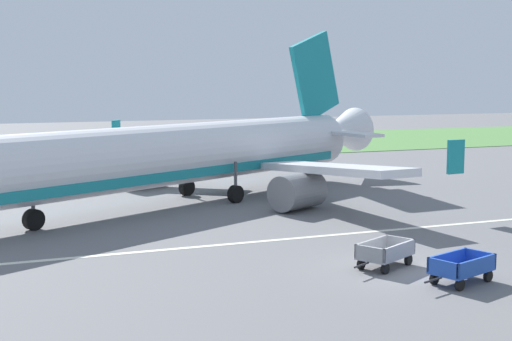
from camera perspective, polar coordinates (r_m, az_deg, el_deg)
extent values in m
plane|color=slate|center=(30.66, 10.89, -7.59)|extent=(220.00, 220.00, 0.00)
cube|color=#518442|center=(83.80, -10.54, 1.73)|extent=(220.00, 28.00, 0.06)
cube|color=silver|center=(36.53, 5.00, -5.10)|extent=(120.00, 0.36, 0.01)
cylinder|color=silver|center=(45.51, -5.77, 1.32)|extent=(28.31, 17.16, 3.70)
cube|color=teal|center=(45.63, -5.76, 0.05)|extent=(25.56, 15.60, 0.56)
cone|color=silver|center=(58.56, 6.50, 3.08)|extent=(5.62, 5.20, 3.52)
cube|color=silver|center=(43.27, 5.89, 0.13)|extent=(3.85, 13.19, 1.35)
cube|color=teal|center=(42.18, 15.23, 1.03)|extent=(1.11, 0.31, 1.90)
cylinder|color=gray|center=(43.39, 3.25, -1.63)|extent=(3.81, 3.34, 2.10)
cube|color=silver|center=(54.50, -8.67, 1.52)|extent=(11.58, 10.41, 1.35)
cube|color=teal|center=(61.09, -10.79, 2.96)|extent=(0.87, 0.97, 1.90)
cylinder|color=gray|center=(52.68, -8.55, -0.15)|extent=(3.81, 3.34, 2.10)
cube|color=teal|center=(55.68, 4.60, 7.28)|extent=(5.47, 3.08, 6.88)
cube|color=silver|center=(54.17, 7.42, 2.85)|extent=(2.64, 5.43, 0.24)
cube|color=silver|center=(57.92, 2.12, 3.18)|extent=(4.97, 4.93, 0.24)
cylinder|color=#4C4C51|center=(39.30, -16.92, -2.19)|extent=(0.20, 0.20, 2.04)
cylinder|color=black|center=(39.47, -16.87, -3.66)|extent=(1.18, 0.91, 1.10)
cylinder|color=#4C4C51|center=(45.94, -1.59, -0.58)|extent=(0.20, 0.20, 2.04)
cylinder|color=black|center=(46.09, -1.59, -1.84)|extent=(1.18, 0.91, 1.10)
cylinder|color=#4C4C51|center=(48.99, -5.40, -0.12)|extent=(0.20, 0.20, 2.04)
cylinder|color=black|center=(49.13, -5.39, -1.31)|extent=(1.18, 0.91, 1.10)
cube|color=#234CB2|center=(29.23, 15.66, -7.49)|extent=(2.82, 2.14, 0.08)
cube|color=#234CB2|center=(28.81, 16.76, -7.10)|extent=(2.40, 0.91, 0.55)
cube|color=#234CB2|center=(29.50, 14.62, -6.69)|extent=(2.40, 0.91, 0.55)
cube|color=#234CB2|center=(28.18, 14.32, -7.33)|extent=(0.55, 1.36, 0.55)
cube|color=#234CB2|center=(30.13, 16.95, -6.48)|extent=(0.55, 1.36, 0.55)
cylinder|color=#2D2D33|center=(27.80, 13.58, -8.26)|extent=(0.97, 0.40, 0.08)
cylinder|color=black|center=(28.24, 15.53, -8.55)|extent=(0.47, 0.29, 0.44)
cylinder|color=black|center=(28.85, 13.66, -8.15)|extent=(0.47, 0.29, 0.44)
cylinder|color=black|center=(29.77, 17.56, -7.81)|extent=(0.47, 0.29, 0.44)
cylinder|color=black|center=(30.35, 15.75, -7.46)|extent=(0.47, 0.29, 0.44)
cube|color=gray|center=(30.92, 9.99, -6.53)|extent=(2.86, 2.40, 0.08)
cube|color=gray|center=(30.54, 11.06, -6.12)|extent=(2.26, 1.25, 0.55)
cube|color=gray|center=(31.18, 8.97, -5.80)|extent=(2.26, 1.25, 0.55)
cube|color=gray|center=(29.85, 8.82, -6.38)|extent=(0.74, 1.29, 0.55)
cube|color=gray|center=(31.87, 11.10, -5.57)|extent=(0.74, 1.29, 0.55)
cylinder|color=#2D2D33|center=(29.44, 8.19, -7.27)|extent=(0.92, 0.54, 0.08)
cylinder|color=black|center=(29.93, 9.99, -7.50)|extent=(0.46, 0.35, 0.44)
cylinder|color=black|center=(30.49, 8.16, -7.19)|extent=(0.46, 0.35, 0.44)
cylinder|color=black|center=(31.51, 11.73, -6.80)|extent=(0.46, 0.35, 0.44)
cylinder|color=black|center=(32.05, 9.97, -6.53)|extent=(0.46, 0.35, 0.44)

